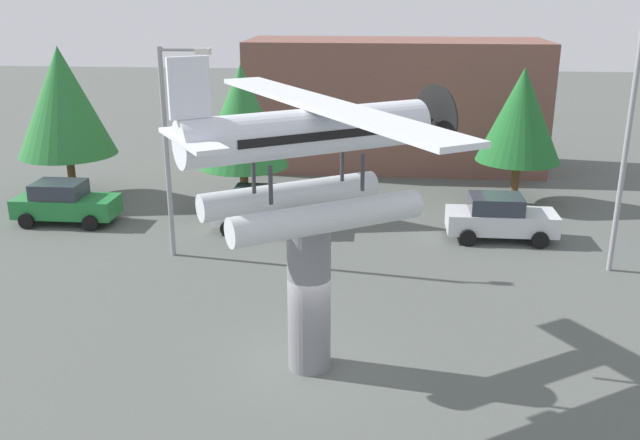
# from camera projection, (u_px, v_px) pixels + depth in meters

# --- Properties ---
(ground_plane) EXTENTS (140.00, 140.00, 0.00)m
(ground_plane) POSITION_uv_depth(u_px,v_px,m) (310.00, 366.00, 18.18)
(ground_plane) COLOR #515651
(display_pedestal) EXTENTS (1.10, 1.10, 4.03)m
(display_pedestal) POSITION_uv_depth(u_px,v_px,m) (309.00, 295.00, 17.54)
(display_pedestal) COLOR slate
(display_pedestal) RESTS_ON ground
(floatplane_monument) EXTENTS (7.02, 9.34, 4.00)m
(floatplane_monument) POSITION_uv_depth(u_px,v_px,m) (313.00, 152.00, 16.43)
(floatplane_monument) COLOR silver
(floatplane_monument) RESTS_ON display_pedestal
(car_near_green) EXTENTS (4.20, 2.02, 1.76)m
(car_near_green) POSITION_uv_depth(u_px,v_px,m) (65.00, 202.00, 29.01)
(car_near_green) COLOR #237A38
(car_near_green) RESTS_ON ground
(car_mid_white) EXTENTS (4.20, 2.02, 1.76)m
(car_mid_white) POSITION_uv_depth(u_px,v_px,m) (264.00, 209.00, 28.13)
(car_mid_white) COLOR white
(car_mid_white) RESTS_ON ground
(car_far_silver) EXTENTS (4.20, 2.02, 1.76)m
(car_far_silver) POSITION_uv_depth(u_px,v_px,m) (500.00, 217.00, 27.11)
(car_far_silver) COLOR silver
(car_far_silver) RESTS_ON ground
(streetlight_primary) EXTENTS (1.84, 0.28, 7.52)m
(streetlight_primary) POSITION_uv_depth(u_px,v_px,m) (171.00, 138.00, 24.34)
(streetlight_primary) COLOR gray
(streetlight_primary) RESTS_ON ground
(streetlight_secondary) EXTENTS (1.84, 0.28, 8.68)m
(streetlight_secondary) POSITION_uv_depth(u_px,v_px,m) (634.00, 129.00, 22.75)
(streetlight_secondary) COLOR gray
(streetlight_secondary) RESTS_ON ground
(storefront_building) EXTENTS (15.70, 5.36, 6.80)m
(storefront_building) POSITION_uv_depth(u_px,v_px,m) (394.00, 104.00, 37.68)
(storefront_building) COLOR brown
(storefront_building) RESTS_ON ground
(tree_west) EXTENTS (4.40, 4.40, 6.97)m
(tree_west) POSITION_uv_depth(u_px,v_px,m) (63.00, 101.00, 31.36)
(tree_west) COLOR brown
(tree_west) RESTS_ON ground
(tree_east) EXTENTS (3.82, 3.82, 6.41)m
(tree_east) POSITION_uv_depth(u_px,v_px,m) (242.00, 117.00, 29.04)
(tree_east) COLOR brown
(tree_east) RESTS_ON ground
(tree_center_back) EXTENTS (3.72, 3.72, 6.14)m
(tree_center_back) POSITION_uv_depth(u_px,v_px,m) (521.00, 115.00, 30.62)
(tree_center_back) COLOR brown
(tree_center_back) RESTS_ON ground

